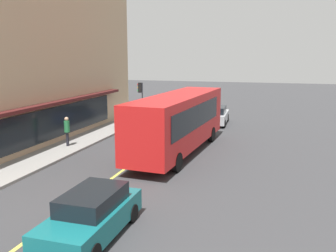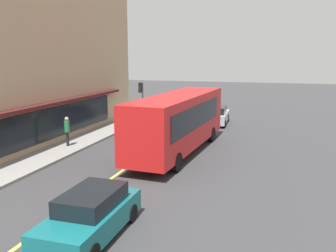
% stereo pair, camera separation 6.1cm
% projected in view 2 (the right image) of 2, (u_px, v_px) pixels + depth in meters
% --- Properties ---
extents(ground, '(120.00, 120.00, 0.00)m').
position_uv_depth(ground, '(153.00, 148.00, 23.15)').
color(ground, '#38383A').
extents(sidewalk, '(80.00, 2.41, 0.15)m').
position_uv_depth(sidewalk, '(81.00, 141.00, 24.61)').
color(sidewalk, gray).
rests_on(sidewalk, ground).
extents(lane_centre_stripe, '(36.00, 0.16, 0.01)m').
position_uv_depth(lane_centre_stripe, '(153.00, 148.00, 23.15)').
color(lane_centre_stripe, '#D8D14C').
rests_on(lane_centre_stripe, ground).
extents(bus, '(11.28, 3.29, 3.50)m').
position_uv_depth(bus, '(179.00, 120.00, 21.71)').
color(bus, red).
rests_on(bus, ground).
extents(traffic_light, '(0.30, 0.52, 3.20)m').
position_uv_depth(traffic_light, '(141.00, 92.00, 33.10)').
color(traffic_light, '#2D2D33').
rests_on(traffic_light, sidewalk).
extents(car_teal, '(4.31, 1.88, 1.52)m').
position_uv_depth(car_teal, '(91.00, 215.00, 11.71)').
color(car_teal, '#14666B').
rests_on(car_teal, ground).
extents(car_navy, '(4.37, 2.00, 1.52)m').
position_uv_depth(car_navy, '(147.00, 117.00, 30.17)').
color(car_navy, navy).
rests_on(car_navy, ground).
extents(car_silver, '(4.37, 2.01, 1.52)m').
position_uv_depth(car_silver, '(216.00, 115.00, 31.16)').
color(car_silver, '#B7BABF').
rests_on(car_silver, ground).
extents(pedestrian_mid_block, '(0.34, 0.34, 1.85)m').
position_uv_depth(pedestrian_mid_block, '(67.00, 128.00, 22.88)').
color(pedestrian_mid_block, black).
rests_on(pedestrian_mid_block, sidewalk).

